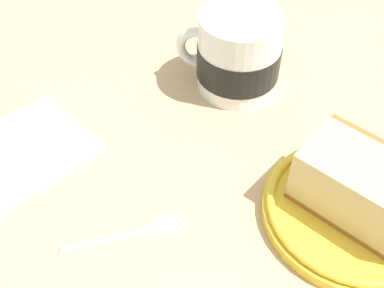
# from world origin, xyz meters

# --- Properties ---
(ground_plane) EXTENTS (1.15, 1.15, 0.02)m
(ground_plane) POSITION_xyz_m (0.00, 0.00, -0.01)
(ground_plane) COLOR tan
(small_plate) EXTENTS (0.17, 0.17, 0.02)m
(small_plate) POSITION_xyz_m (-0.10, -0.03, 0.01)
(small_plate) COLOR yellow
(small_plate) RESTS_ON ground_plane
(cake_slice) EXTENTS (0.13, 0.10, 0.06)m
(cake_slice) POSITION_xyz_m (-0.10, -0.03, 0.04)
(cake_slice) COLOR #9E662D
(cake_slice) RESTS_ON small_plate
(tea_mug) EXTENTS (0.12, 0.10, 0.10)m
(tea_mug) POSITION_xyz_m (0.06, -0.17, 0.05)
(tea_mug) COLOR white
(tea_mug) RESTS_ON ground_plane
(teaspoon) EXTENTS (0.10, 0.08, 0.01)m
(teaspoon) POSITION_xyz_m (0.07, 0.05, 0.00)
(teaspoon) COLOR silver
(teaspoon) RESTS_ON ground_plane
(folded_napkin) EXTENTS (0.16, 0.17, 0.01)m
(folded_napkin) POSITION_xyz_m (0.23, 0.02, 0.00)
(folded_napkin) COLOR white
(folded_napkin) RESTS_ON ground_plane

